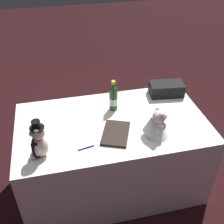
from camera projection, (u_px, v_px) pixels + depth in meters
name	position (u px, v px, depth m)	size (l,w,h in m)	color
ground_plane	(112.00, 181.00, 2.62)	(12.00, 12.00, 0.00)	black
reception_table	(112.00, 154.00, 2.41)	(1.51, 0.86, 0.72)	white
teddy_bear_groom	(39.00, 142.00, 1.83)	(0.13, 0.14, 0.30)	beige
teddy_bear_bride	(156.00, 125.00, 2.01)	(0.22, 0.18, 0.23)	white
champagne_bottle	(113.00, 98.00, 2.27)	(0.07, 0.07, 0.27)	#1E441F
signing_pen	(87.00, 148.00, 1.96)	(0.13, 0.03, 0.01)	navy
gift_case_black	(166.00, 89.00, 2.49)	(0.32, 0.20, 0.12)	black
guestbook	(116.00, 133.00, 2.07)	(0.19, 0.28, 0.02)	black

